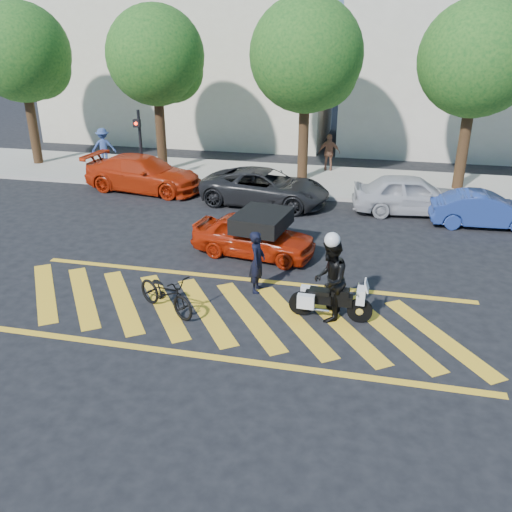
% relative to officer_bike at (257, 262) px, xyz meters
% --- Properties ---
extents(ground, '(90.00, 90.00, 0.00)m').
position_rel_officer_bike_xyz_m(ground, '(-0.41, -1.32, -0.83)').
color(ground, black).
rests_on(ground, ground).
extents(sidewalk, '(60.00, 5.00, 0.15)m').
position_rel_officer_bike_xyz_m(sidewalk, '(-0.41, 10.68, -0.75)').
color(sidewalk, '#9E998E').
rests_on(sidewalk, ground).
extents(crosswalk, '(12.33, 4.00, 0.01)m').
position_rel_officer_bike_xyz_m(crosswalk, '(-0.45, -1.32, -0.82)').
color(crosswalk, yellow).
rests_on(crosswalk, ground).
extents(building_left, '(16.00, 8.00, 10.00)m').
position_rel_officer_bike_xyz_m(building_left, '(-8.41, 19.68, 4.17)').
color(building_left, beige).
rests_on(building_left, ground).
extents(building_right, '(16.00, 8.00, 11.00)m').
position_rel_officer_bike_xyz_m(building_right, '(8.59, 19.68, 4.67)').
color(building_right, beige).
rests_on(building_right, ground).
extents(tree_far_left, '(4.40, 4.40, 7.41)m').
position_rel_officer_bike_xyz_m(tree_far_left, '(-13.28, 10.75, 4.22)').
color(tree_far_left, black).
rests_on(tree_far_left, ground).
extents(tree_left, '(4.20, 4.20, 7.26)m').
position_rel_officer_bike_xyz_m(tree_left, '(-6.78, 10.75, 4.17)').
color(tree_left, black).
rests_on(tree_left, ground).
extents(tree_center, '(4.60, 4.60, 7.56)m').
position_rel_officer_bike_xyz_m(tree_center, '(-0.28, 10.75, 4.27)').
color(tree_center, black).
rests_on(tree_center, ground).
extents(tree_right, '(4.40, 4.40, 7.41)m').
position_rel_officer_bike_xyz_m(tree_right, '(6.22, 10.75, 4.22)').
color(tree_right, black).
rests_on(tree_right, ground).
extents(signal_pole, '(0.28, 0.43, 3.20)m').
position_rel_officer_bike_xyz_m(signal_pole, '(-6.91, 8.42, 1.09)').
color(signal_pole, black).
rests_on(signal_pole, ground).
extents(officer_bike, '(0.40, 0.61, 1.65)m').
position_rel_officer_bike_xyz_m(officer_bike, '(0.00, 0.00, 0.00)').
color(officer_bike, black).
rests_on(officer_bike, ground).
extents(bicycle, '(1.98, 1.51, 1.00)m').
position_rel_officer_bike_xyz_m(bicycle, '(-1.91, -1.57, -0.33)').
color(bicycle, black).
rests_on(bicycle, ground).
extents(police_motorcycle, '(1.98, 0.63, 0.87)m').
position_rel_officer_bike_xyz_m(police_motorcycle, '(1.97, -1.01, -0.35)').
color(police_motorcycle, black).
rests_on(police_motorcycle, ground).
extents(officer_moto, '(0.79, 1.00, 2.01)m').
position_rel_officer_bike_xyz_m(officer_moto, '(1.96, -1.01, 0.18)').
color(officer_moto, black).
rests_on(officer_moto, ground).
extents(red_convertible, '(3.89, 2.03, 1.26)m').
position_rel_officer_bike_xyz_m(red_convertible, '(-0.63, 2.27, -0.20)').
color(red_convertible, '#A61F07').
rests_on(red_convertible, ground).
extents(parked_left, '(5.19, 2.62, 1.45)m').
position_rel_officer_bike_xyz_m(parked_left, '(-6.61, 7.88, -0.10)').
color(parked_left, '#B1260A').
rests_on(parked_left, ground).
extents(parked_mid_left, '(5.10, 2.74, 1.36)m').
position_rel_officer_bike_xyz_m(parked_mid_left, '(-1.32, 7.19, -0.15)').
color(parked_mid_left, black).
rests_on(parked_mid_left, ground).
extents(parked_mid_right, '(4.38, 2.18, 1.43)m').
position_rel_officer_bike_xyz_m(parked_mid_right, '(4.09, 7.35, -0.11)').
color(parked_mid_right, '#B2B2B6').
rests_on(parked_mid_right, ground).
extents(parked_right, '(3.68, 1.46, 1.19)m').
position_rel_officer_bike_xyz_m(parked_right, '(6.49, 6.48, -0.23)').
color(parked_right, navy).
rests_on(parked_right, ground).
extents(pedestrian_left, '(1.28, 1.06, 1.73)m').
position_rel_officer_bike_xyz_m(pedestrian_left, '(-10.05, 11.08, 0.19)').
color(pedestrian_left, navy).
rests_on(pedestrian_left, sidewalk).
extents(pedestrian_right, '(1.01, 0.48, 1.67)m').
position_rel_officer_bike_xyz_m(pedestrian_right, '(0.57, 12.37, 0.16)').
color(pedestrian_right, brown).
rests_on(pedestrian_right, sidewalk).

